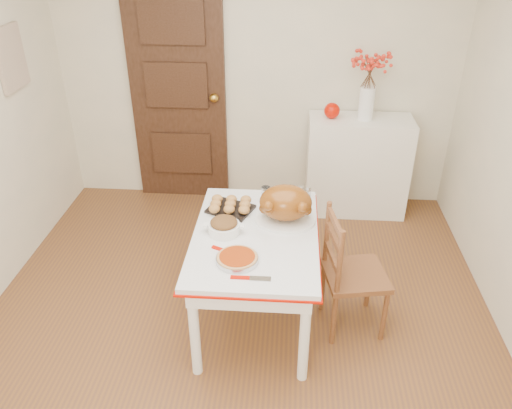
# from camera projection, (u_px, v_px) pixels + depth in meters

# --- Properties ---
(floor) EXTENTS (3.50, 4.00, 0.00)m
(floor) POSITION_uv_depth(u_px,v_px,m) (234.00, 343.00, 3.27)
(floor) COLOR brown
(floor) RESTS_ON ground
(wall_back) EXTENTS (3.50, 0.00, 2.50)m
(wall_back) POSITION_uv_depth(u_px,v_px,m) (257.00, 68.00, 4.37)
(wall_back) COLOR beige
(wall_back) RESTS_ON ground
(door_back) EXTENTS (0.85, 0.06, 2.06)m
(door_back) POSITION_uv_depth(u_px,v_px,m) (178.00, 92.00, 4.49)
(door_back) COLOR #3E2519
(door_back) RESTS_ON ground
(photo_board) EXTENTS (0.03, 0.35, 0.45)m
(photo_board) POSITION_uv_depth(u_px,v_px,m) (11.00, 58.00, 3.66)
(photo_board) COLOR beige
(photo_board) RESTS_ON ground
(sideboard) EXTENTS (0.89, 0.40, 0.89)m
(sideboard) POSITION_uv_depth(u_px,v_px,m) (357.00, 166.00, 4.52)
(sideboard) COLOR white
(sideboard) RESTS_ON floor
(kitchen_table) EXTENTS (0.79, 1.15, 0.69)m
(kitchen_table) POSITION_uv_depth(u_px,v_px,m) (255.00, 278.00, 3.30)
(kitchen_table) COLOR silver
(kitchen_table) RESTS_ON floor
(chair_oak) EXTENTS (0.44, 0.44, 0.86)m
(chair_oak) POSITION_uv_depth(u_px,v_px,m) (356.00, 272.00, 3.21)
(chair_oak) COLOR brown
(chair_oak) RESTS_ON floor
(berry_vase) EXTENTS (0.30, 0.30, 0.57)m
(berry_vase) POSITION_uv_depth(u_px,v_px,m) (368.00, 86.00, 4.15)
(berry_vase) COLOR white
(berry_vase) RESTS_ON sideboard
(apple) EXTENTS (0.13, 0.13, 0.13)m
(apple) POSITION_uv_depth(u_px,v_px,m) (332.00, 111.00, 4.28)
(apple) COLOR #C20E00
(apple) RESTS_ON sideboard
(turkey_platter) EXTENTS (0.47, 0.42, 0.25)m
(turkey_platter) POSITION_uv_depth(u_px,v_px,m) (286.00, 204.00, 3.19)
(turkey_platter) COLOR #904D16
(turkey_platter) RESTS_ON kitchen_table
(pumpkin_pie) EXTENTS (0.30, 0.30, 0.05)m
(pumpkin_pie) POSITION_uv_depth(u_px,v_px,m) (237.00, 258.00, 2.87)
(pumpkin_pie) COLOR #952D08
(pumpkin_pie) RESTS_ON kitchen_table
(stuffing_dish) EXTENTS (0.29, 0.24, 0.10)m
(stuffing_dish) POSITION_uv_depth(u_px,v_px,m) (224.00, 226.00, 3.12)
(stuffing_dish) COLOR brown
(stuffing_dish) RESTS_ON kitchen_table
(rolls_tray) EXTENTS (0.34, 0.30, 0.07)m
(rolls_tray) POSITION_uv_depth(u_px,v_px,m) (230.00, 205.00, 3.36)
(rolls_tray) COLOR #CA8345
(rolls_tray) RESTS_ON kitchen_table
(pie_server) EXTENTS (0.22, 0.06, 0.01)m
(pie_server) POSITION_uv_depth(u_px,v_px,m) (251.00, 278.00, 2.74)
(pie_server) COLOR silver
(pie_server) RESTS_ON kitchen_table
(carving_knife) EXTENTS (0.27, 0.17, 0.01)m
(carving_knife) POSITION_uv_depth(u_px,v_px,m) (232.00, 253.00, 2.94)
(carving_knife) COLOR silver
(carving_knife) RESTS_ON kitchen_table
(drinking_glass) EXTENTS (0.08, 0.08, 0.10)m
(drinking_glass) POSITION_uv_depth(u_px,v_px,m) (266.00, 194.00, 3.46)
(drinking_glass) COLOR white
(drinking_glass) RESTS_ON kitchen_table
(shaker_pair) EXTENTS (0.09, 0.06, 0.09)m
(shaker_pair) POSITION_uv_depth(u_px,v_px,m) (305.00, 192.00, 3.50)
(shaker_pair) COLOR white
(shaker_pair) RESTS_ON kitchen_table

